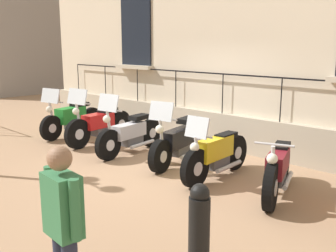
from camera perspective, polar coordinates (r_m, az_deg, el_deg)
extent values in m
plane|color=#9E7A5B|center=(7.87, -0.66, -5.85)|extent=(60.00, 60.00, 0.00)
cube|color=#B1A48F|center=(9.22, 7.92, -0.66)|extent=(0.20, 13.80, 0.82)
cube|color=black|center=(11.11, -4.70, 14.90)|extent=(0.06, 1.17, 2.36)
cube|color=#BCAE97|center=(11.06, -4.91, 8.53)|extent=(0.24, 1.37, 0.10)
cube|color=black|center=(9.00, 8.01, 7.49)|extent=(0.03, 11.59, 0.03)
cylinder|color=black|center=(13.27, -12.89, 6.75)|extent=(0.02, 0.02, 0.90)
cylinder|color=black|center=(12.10, -9.07, 6.42)|extent=(0.02, 0.02, 0.90)
cylinder|color=black|center=(10.98, -4.46, 5.99)|extent=(0.02, 0.02, 0.90)
cylinder|color=black|center=(9.95, 1.14, 5.41)|extent=(0.02, 0.02, 0.90)
cylinder|color=black|center=(9.04, 7.93, 4.64)|extent=(0.02, 0.02, 0.90)
cylinder|color=black|center=(8.28, 16.07, 3.62)|extent=(0.02, 0.02, 0.90)
cylinder|color=black|center=(10.24, -16.61, -0.30)|extent=(0.65, 0.23, 0.65)
cylinder|color=silver|center=(10.24, -16.61, -0.30)|extent=(0.25, 0.17, 0.23)
cylinder|color=black|center=(11.22, -11.01, 1.03)|extent=(0.65, 0.23, 0.65)
cylinder|color=silver|center=(11.22, -11.01, 1.03)|extent=(0.25, 0.17, 0.23)
cube|color=#1E842D|center=(10.64, -13.94, 1.59)|extent=(0.87, 0.48, 0.39)
cube|color=#4C4C51|center=(10.76, -13.48, 0.27)|extent=(0.53, 0.36, 0.23)
cube|color=black|center=(10.83, -12.71, 3.06)|extent=(0.51, 0.38, 0.10)
cylinder|color=silver|center=(10.21, -16.51, 1.56)|extent=(0.17, 0.09, 0.67)
cylinder|color=silver|center=(10.19, -16.41, 3.43)|extent=(0.18, 0.72, 0.04)
sphere|color=white|center=(10.14, -16.86, 2.33)|extent=(0.16, 0.16, 0.16)
cylinder|color=silver|center=(10.76, -12.19, -0.28)|extent=(0.74, 0.22, 0.08)
cube|color=silver|center=(10.13, -16.71, 4.22)|extent=(0.24, 0.61, 0.36)
cylinder|color=black|center=(9.29, -12.98, -1.14)|extent=(0.71, 0.21, 0.70)
cylinder|color=silver|center=(9.29, -12.98, -1.14)|extent=(0.26, 0.17, 0.25)
cylinder|color=black|center=(10.25, -6.98, 0.30)|extent=(0.71, 0.21, 0.70)
cylinder|color=silver|center=(10.25, -6.98, 0.30)|extent=(0.26, 0.17, 0.25)
cube|color=red|center=(9.68, -10.09, 0.78)|extent=(0.85, 0.43, 0.34)
cube|color=#4C4C51|center=(9.80, -9.61, -0.54)|extent=(0.52, 0.32, 0.25)
cube|color=black|center=(9.87, -8.74, 2.32)|extent=(0.49, 0.35, 0.10)
cylinder|color=silver|center=(9.25, -12.85, 1.07)|extent=(0.17, 0.08, 0.72)
cylinder|color=silver|center=(9.22, -12.71, 3.30)|extent=(0.13, 0.71, 0.04)
sphere|color=white|center=(9.17, -13.22, 2.09)|extent=(0.16, 0.16, 0.16)
cylinder|color=silver|center=(9.80, -8.22, -1.22)|extent=(0.73, 0.18, 0.08)
cube|color=silver|center=(9.16, -13.04, 4.18)|extent=(0.20, 0.60, 0.36)
cylinder|color=black|center=(8.27, -8.67, -2.72)|extent=(0.67, 0.21, 0.66)
cylinder|color=silver|center=(8.27, -8.67, -2.72)|extent=(0.25, 0.17, 0.23)
cylinder|color=black|center=(9.29, -2.54, -0.97)|extent=(0.67, 0.21, 0.66)
cylinder|color=silver|center=(9.29, -2.54, -0.97)|extent=(0.25, 0.17, 0.23)
cube|color=#B2B2BC|center=(8.69, -5.67, -0.64)|extent=(0.88, 0.40, 0.30)
cube|color=#4C4C51|center=(8.81, -5.21, -1.95)|extent=(0.54, 0.29, 0.23)
cube|color=black|center=(8.89, -4.21, 1.30)|extent=(0.51, 0.32, 0.10)
cylinder|color=silver|center=(8.22, -8.51, -0.20)|extent=(0.17, 0.08, 0.74)
cylinder|color=silver|center=(8.19, -8.34, 2.36)|extent=(0.12, 0.63, 0.04)
sphere|color=white|center=(8.14, -8.89, 0.99)|extent=(0.16, 0.16, 0.16)
cylinder|color=silver|center=(8.86, -3.73, -2.62)|extent=(0.77, 0.18, 0.08)
cube|color=silver|center=(8.12, -8.67, 3.34)|extent=(0.19, 0.53, 0.36)
cylinder|color=black|center=(7.41, -1.13, -4.40)|extent=(0.65, 0.27, 0.64)
cylinder|color=silver|center=(7.41, -1.13, -4.40)|extent=(0.25, 0.21, 0.22)
cylinder|color=black|center=(8.62, 4.09, -2.10)|extent=(0.65, 0.27, 0.64)
cylinder|color=silver|center=(8.62, 4.09, -2.10)|extent=(0.25, 0.21, 0.22)
cube|color=black|center=(7.91, 1.50, -1.73)|extent=(0.94, 0.46, 0.35)
cube|color=#4C4C51|center=(8.05, 1.85, -3.30)|extent=(0.57, 0.33, 0.22)
cube|color=black|center=(8.15, 2.81, 0.89)|extent=(0.54, 0.35, 0.10)
cylinder|color=silver|center=(7.36, -0.93, -1.68)|extent=(0.17, 0.09, 0.71)
cylinder|color=silver|center=(7.33, -0.73, 1.07)|extent=(0.16, 0.60, 0.04)
sphere|color=white|center=(7.27, -1.23, -0.48)|extent=(0.16, 0.16, 0.16)
cylinder|color=silver|center=(8.16, 3.39, -3.93)|extent=(0.81, 0.25, 0.08)
cube|color=silver|center=(7.25, -0.99, 2.15)|extent=(0.22, 0.51, 0.36)
cylinder|color=black|center=(6.67, 3.94, -6.14)|extent=(0.68, 0.16, 0.68)
cylinder|color=silver|center=(6.67, 3.94, -6.14)|extent=(0.24, 0.16, 0.24)
cylinder|color=black|center=(7.72, 9.73, -3.77)|extent=(0.68, 0.16, 0.68)
cylinder|color=silver|center=(7.72, 9.73, -3.77)|extent=(0.24, 0.16, 0.24)
cube|color=gold|center=(7.08, 6.88, -3.21)|extent=(0.87, 0.29, 0.37)
cube|color=#4C4C51|center=(7.23, 7.27, -5.04)|extent=(0.53, 0.22, 0.24)
cube|color=black|center=(7.33, 8.43, -1.42)|extent=(0.49, 0.24, 0.10)
cylinder|color=silver|center=(6.63, 4.23, -3.77)|extent=(0.16, 0.07, 0.56)
cylinder|color=silver|center=(6.60, 4.53, -1.37)|extent=(0.07, 0.53, 0.04)
sphere|color=white|center=(6.55, 3.88, -3.09)|extent=(0.16, 0.16, 0.16)
cylinder|color=silver|center=(7.33, 8.82, -5.82)|extent=(0.78, 0.13, 0.08)
cube|color=silver|center=(6.52, 4.24, -0.18)|extent=(0.15, 0.44, 0.36)
cylinder|color=black|center=(5.96, 14.68, -8.58)|extent=(0.72, 0.37, 0.71)
cylinder|color=silver|center=(5.96, 14.68, -8.58)|extent=(0.29, 0.23, 0.25)
cylinder|color=black|center=(7.17, 16.38, -5.16)|extent=(0.72, 0.37, 0.71)
cylinder|color=silver|center=(7.17, 16.38, -5.16)|extent=(0.29, 0.23, 0.25)
cube|color=maroon|center=(6.45, 15.65, -5.07)|extent=(0.92, 0.54, 0.34)
cube|color=#4C4C51|center=(6.62, 15.66, -6.87)|extent=(0.57, 0.37, 0.25)
cube|color=black|center=(6.75, 16.17, -2.93)|extent=(0.54, 0.39, 0.10)
cylinder|color=silver|center=(5.91, 14.92, -5.62)|extent=(0.17, 0.11, 0.63)
cylinder|color=silver|center=(5.88, 15.16, -2.61)|extent=(0.23, 0.54, 0.04)
sphere|color=white|center=(5.81, 14.88, -4.61)|extent=(0.16, 0.16, 0.16)
cylinder|color=silver|center=(6.81, 17.00, -7.55)|extent=(0.77, 0.35, 0.08)
cylinder|color=black|center=(4.14, 4.51, -16.18)|extent=(0.22, 0.22, 0.92)
sphere|color=black|center=(3.92, 4.63, -9.71)|extent=(0.20, 0.20, 0.20)
cube|color=#337247|center=(3.52, -15.08, -11.02)|extent=(0.25, 0.38, 0.55)
sphere|color=#8C664C|center=(3.38, -15.46, -4.56)|extent=(0.21, 0.21, 0.21)
cylinder|color=#337247|center=(3.33, -13.34, -11.78)|extent=(0.09, 0.09, 0.53)
cylinder|color=#337247|center=(3.69, -16.69, -9.53)|extent=(0.09, 0.09, 0.53)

